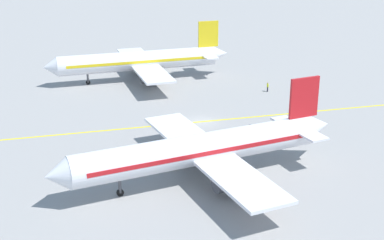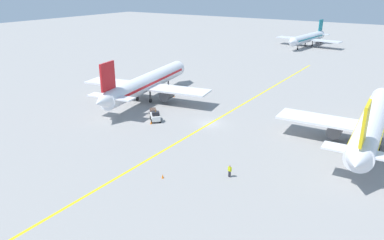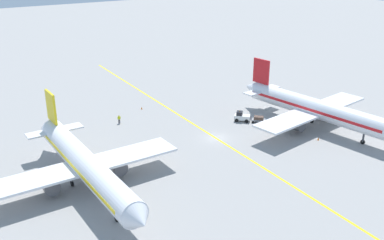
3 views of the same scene
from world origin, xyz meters
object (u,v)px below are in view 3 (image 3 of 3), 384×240
(airplane_at_gate, at_px, (315,109))
(ground_crew_worker, at_px, (119,119))
(baggage_tug_white, at_px, (242,117))
(traffic_cone_by_wingtip, at_px, (142,108))
(airplane_adjacent_stand, at_px, (85,164))
(traffic_cone_near_nose, at_px, (318,139))
(traffic_cone_mid_apron, at_px, (236,117))
(baggage_cart_trailing, at_px, (259,119))

(airplane_at_gate, relative_size, ground_crew_worker, 21.09)
(baggage_tug_white, distance_m, traffic_cone_by_wingtip, 21.33)
(airplane_at_gate, relative_size, airplane_adjacent_stand, 1.00)
(baggage_tug_white, bearing_deg, ground_crew_worker, -28.03)
(traffic_cone_near_nose, bearing_deg, traffic_cone_by_wingtip, -56.65)
(traffic_cone_mid_apron, distance_m, traffic_cone_by_wingtip, 19.95)
(baggage_cart_trailing, bearing_deg, airplane_adjacent_stand, 10.77)
(airplane_adjacent_stand, distance_m, traffic_cone_near_nose, 40.93)
(baggage_cart_trailing, height_order, ground_crew_worker, ground_crew_worker)
(airplane_at_gate, bearing_deg, baggage_cart_trailing, -44.54)
(baggage_cart_trailing, distance_m, traffic_cone_near_nose, 12.61)
(ground_crew_worker, xyz_separation_m, traffic_cone_near_nose, (-27.11, 25.51, -0.63))
(airplane_adjacent_stand, relative_size, baggage_cart_trailing, 12.51)
(airplane_adjacent_stand, relative_size, traffic_cone_mid_apron, 64.57)
(traffic_cone_near_nose, bearing_deg, ground_crew_worker, -43.25)
(traffic_cone_near_nose, relative_size, traffic_cone_by_wingtip, 1.00)
(airplane_adjacent_stand, relative_size, ground_crew_worker, 21.14)
(airplane_at_gate, height_order, traffic_cone_mid_apron, airplane_at_gate)
(baggage_tug_white, relative_size, traffic_cone_by_wingtip, 5.81)
(baggage_tug_white, distance_m, traffic_cone_mid_apron, 1.74)
(airplane_at_gate, height_order, traffic_cone_near_nose, airplane_at_gate)
(baggage_tug_white, bearing_deg, traffic_cone_near_nose, 113.14)
(baggage_tug_white, height_order, traffic_cone_near_nose, baggage_tug_white)
(airplane_at_gate, relative_size, traffic_cone_by_wingtip, 64.41)
(airplane_at_gate, relative_size, traffic_cone_near_nose, 64.41)
(airplane_adjacent_stand, xyz_separation_m, traffic_cone_near_nose, (-40.47, 5.05, -3.43))
(airplane_at_gate, xyz_separation_m, airplane_adjacent_stand, (44.10, -0.30, 0.00))
(traffic_cone_near_nose, xyz_separation_m, traffic_cone_mid_apron, (6.40, -15.93, 0.00))
(traffic_cone_by_wingtip, bearing_deg, traffic_cone_mid_apron, 133.22)
(airplane_adjacent_stand, height_order, traffic_cone_mid_apron, airplane_adjacent_stand)
(ground_crew_worker, relative_size, traffic_cone_by_wingtip, 3.05)
(airplane_at_gate, relative_size, baggage_cart_trailing, 12.48)
(baggage_cart_trailing, relative_size, traffic_cone_near_nose, 5.16)
(traffic_cone_mid_apron, bearing_deg, ground_crew_worker, -24.81)
(traffic_cone_mid_apron, bearing_deg, traffic_cone_near_nose, 111.87)
(airplane_adjacent_stand, bearing_deg, baggage_cart_trailing, -169.23)
(baggage_cart_trailing, distance_m, traffic_cone_mid_apron, 4.73)
(traffic_cone_by_wingtip, bearing_deg, baggage_tug_white, 130.80)
(baggage_cart_trailing, relative_size, traffic_cone_mid_apron, 5.16)
(baggage_cart_trailing, bearing_deg, baggage_tug_white, -44.35)
(airplane_adjacent_stand, relative_size, traffic_cone_near_nose, 64.57)
(airplane_at_gate, distance_m, ground_crew_worker, 37.20)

